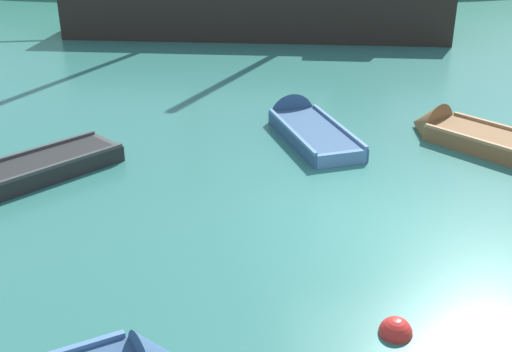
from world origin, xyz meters
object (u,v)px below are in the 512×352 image
at_px(rowboat_outer_left, 17,178).
at_px(buoy_red, 395,333).
at_px(rowboat_center, 468,138).
at_px(rowboat_portside, 304,127).
at_px(sailing_ship, 260,15).

relative_size(rowboat_outer_left, buoy_red, 7.99).
bearing_deg(rowboat_outer_left, buoy_red, 99.02).
bearing_deg(rowboat_center, rowboat_portside, 36.40).
distance_m(rowboat_portside, buoy_red, 7.41).
height_order(rowboat_outer_left, buoy_red, rowboat_outer_left).
height_order(sailing_ship, rowboat_outer_left, sailing_ship).
xyz_separation_m(rowboat_center, buoy_red, (-2.54, -6.84, -0.11)).
distance_m(rowboat_center, rowboat_outer_left, 9.58).
relative_size(rowboat_center, buoy_red, 7.62).
relative_size(rowboat_center, rowboat_outer_left, 0.95).
bearing_deg(buoy_red, rowboat_outer_left, 148.27).
height_order(sailing_ship, rowboat_center, sailing_ship).
xyz_separation_m(sailing_ship, rowboat_portside, (1.61, -10.66, -0.64)).
relative_size(sailing_ship, rowboat_outer_left, 4.87).
bearing_deg(buoy_red, rowboat_portside, 98.64).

